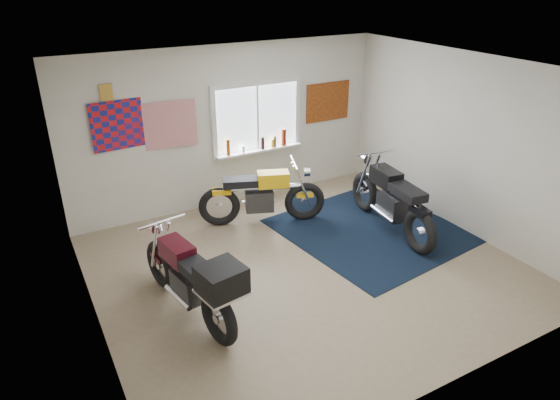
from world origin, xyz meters
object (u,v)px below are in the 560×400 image
navy_rug (371,230)px  maroon_tourer (193,280)px  yellow_triumph (262,197)px  black_chrome_bike (391,201)px

navy_rug → maroon_tourer: (-3.18, -0.72, 0.53)m
yellow_triumph → black_chrome_bike: (1.64, -1.20, 0.04)m
navy_rug → maroon_tourer: maroon_tourer is taller
navy_rug → yellow_triumph: size_ratio=1.33×
yellow_triumph → maroon_tourer: bearing=-114.3°
navy_rug → yellow_triumph: bearing=141.7°
black_chrome_bike → maroon_tourer: black_chrome_bike is taller
navy_rug → yellow_triumph: yellow_triumph is taller
navy_rug → maroon_tourer: 3.30m
navy_rug → black_chrome_bike: (0.26, -0.11, 0.49)m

